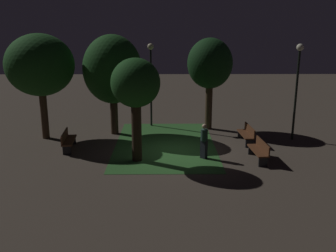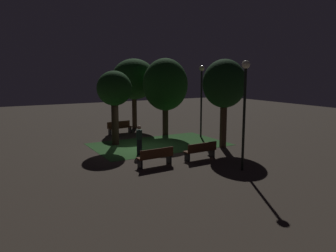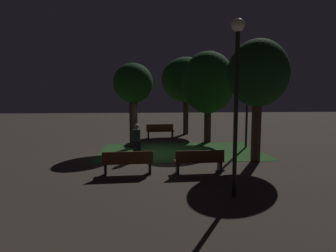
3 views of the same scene
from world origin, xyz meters
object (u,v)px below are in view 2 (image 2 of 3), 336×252
(tree_back_right, at_px, (114,90))
(lamp_post_path_center, at_px, (245,98))
(bench_front_right, at_px, (201,150))
(tree_near_wall, at_px, (134,79))
(pedestrian, at_px, (139,139))
(tree_tall_center, at_px, (224,85))
(lamp_post_plaza_east, at_px, (201,89))
(bench_by_lamp, at_px, (156,156))
(bench_near_trees, at_px, (119,127))
(tree_back_left, at_px, (165,85))

(tree_back_right, relative_size, lamp_post_path_center, 0.91)
(bench_front_right, height_order, tree_back_right, tree_back_right)
(tree_near_wall, distance_m, pedestrian, 9.25)
(tree_tall_center, distance_m, tree_back_right, 6.55)
(lamp_post_plaza_east, bearing_deg, pedestrian, -156.25)
(bench_by_lamp, bearing_deg, bench_near_trees, 79.73)
(tree_back_left, xyz_separation_m, lamp_post_plaza_east, (1.71, -1.98, -0.27))
(bench_near_trees, bearing_deg, bench_front_right, -83.60)
(bench_front_right, distance_m, lamp_post_plaza_east, 6.70)
(bench_by_lamp, bearing_deg, bench_front_right, -0.00)
(bench_front_right, height_order, lamp_post_plaza_east, lamp_post_plaza_east)
(tree_tall_center, bearing_deg, lamp_post_plaza_east, 77.77)
(tree_near_wall, distance_m, tree_tall_center, 9.08)
(bench_by_lamp, bearing_deg, pedestrian, 83.86)
(tree_back_right, bearing_deg, pedestrian, -85.17)
(bench_by_lamp, xyz_separation_m, tree_near_wall, (3.54, 10.56, 3.37))
(bench_by_lamp, relative_size, lamp_post_path_center, 0.37)
(bench_front_right, bearing_deg, tree_near_wall, 85.00)
(pedestrian, bearing_deg, lamp_post_plaza_east, 23.75)
(tree_near_wall, bearing_deg, tree_back_right, -124.53)
(tree_near_wall, distance_m, lamp_post_plaza_east, 6.14)
(bench_by_lamp, xyz_separation_m, bench_front_right, (2.61, -0.00, 0.00))
(bench_front_right, relative_size, tree_back_left, 0.34)
(pedestrian, bearing_deg, bench_front_right, -46.14)
(tree_tall_center, xyz_separation_m, pedestrian, (-5.10, 0.78, -2.87))
(bench_by_lamp, relative_size, tree_near_wall, 0.33)
(tree_near_wall, relative_size, pedestrian, 3.39)
(lamp_post_plaza_east, bearing_deg, lamp_post_path_center, -111.17)
(bench_front_right, bearing_deg, tree_back_right, 115.59)
(tree_back_left, bearing_deg, bench_front_right, -104.15)
(tree_back_left, bearing_deg, lamp_post_path_center, -97.25)
(bench_near_trees, xyz_separation_m, lamp_post_plaza_east, (4.47, -3.90, 2.79))
(tree_back_left, relative_size, lamp_post_path_center, 1.09)
(bench_by_lamp, height_order, tree_back_right, tree_back_right)
(tree_back_left, distance_m, tree_near_wall, 3.68)
(pedestrian, bearing_deg, tree_back_right, 94.83)
(tree_back_right, bearing_deg, bench_near_trees, 65.22)
(bench_near_trees, distance_m, lamp_post_plaza_east, 6.55)
(tree_back_left, height_order, pedestrian, tree_back_left)
(tree_near_wall, height_order, tree_tall_center, tree_near_wall)
(bench_near_trees, relative_size, tree_near_wall, 0.34)
(tree_back_left, relative_size, tree_back_right, 1.19)
(tree_back_left, distance_m, tree_back_right, 4.64)
(tree_back_left, relative_size, pedestrian, 3.35)
(pedestrian, bearing_deg, tree_tall_center, -8.69)
(tree_back_left, relative_size, tree_tall_center, 1.04)
(bench_by_lamp, bearing_deg, lamp_post_path_center, -38.72)
(tree_back_right, relative_size, pedestrian, 2.81)
(tree_near_wall, distance_m, tree_back_right, 6.24)
(tree_tall_center, bearing_deg, bench_near_trees, 117.37)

